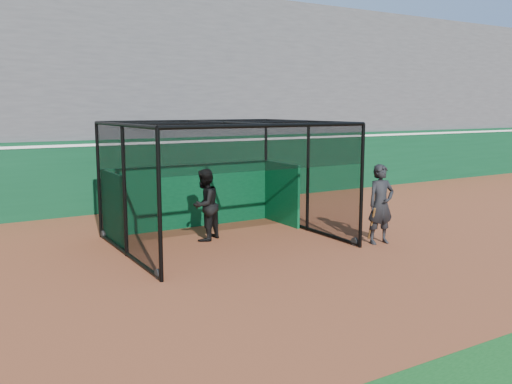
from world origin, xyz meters
TOP-DOWN VIEW (x-y plane):
  - ground at (0.00, 0.00)m, footprint 120.00×120.00m
  - outfield_wall at (0.00, 8.50)m, footprint 50.00×0.50m
  - grandstand at (0.00, 12.27)m, footprint 50.00×7.85m
  - batting_cage at (0.62, 2.66)m, footprint 5.51×4.68m
  - batter at (0.25, 3.12)m, footprint 1.20×1.13m
  - on_deck_player at (4.07, 0.41)m, footprint 0.83×0.60m

SIDE VIEW (x-z plane):
  - ground at x=0.00m, z-range 0.00..0.00m
  - batter at x=0.25m, z-range 0.00..1.95m
  - on_deck_player at x=4.07m, z-range 0.00..2.10m
  - outfield_wall at x=0.00m, z-range 0.04..2.54m
  - batting_cage at x=0.62m, z-range 0.00..3.17m
  - grandstand at x=0.00m, z-range 0.00..8.95m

